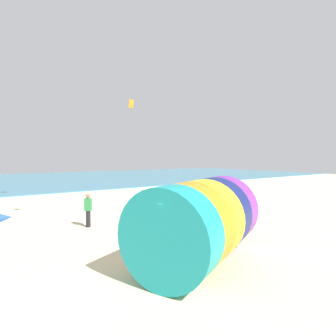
% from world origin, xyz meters
% --- Properties ---
extents(ground_plane, '(120.00, 120.00, 0.00)m').
position_xyz_m(ground_plane, '(0.00, 0.00, 0.00)').
color(ground_plane, beige).
extents(sea, '(120.00, 40.00, 0.10)m').
position_xyz_m(sea, '(0.00, 41.78, 0.05)').
color(sea, teal).
rests_on(sea, ground).
extents(giant_inflatable_tube, '(6.15, 4.91, 2.91)m').
position_xyz_m(giant_inflatable_tube, '(1.28, 0.02, 1.46)').
color(giant_inflatable_tube, teal).
rests_on(giant_inflatable_tube, ground).
extents(kite_handler, '(0.40, 0.30, 1.66)m').
position_xyz_m(kite_handler, '(4.34, 1.31, 0.85)').
color(kite_handler, black).
rests_on(kite_handler, ground).
extents(kite_orange_diamond, '(0.59, 0.25, 1.41)m').
position_xyz_m(kite_orange_diamond, '(7.52, 17.65, 9.28)').
color(kite_orange_diamond, orange).
extents(bystander_near_water, '(0.42, 0.40, 1.80)m').
position_xyz_m(bystander_near_water, '(-0.52, 6.91, 0.93)').
color(bystander_near_water, black).
rests_on(bystander_near_water, ground).
extents(beach_flag, '(0.47, 0.36, 2.33)m').
position_xyz_m(beach_flag, '(-4.65, 1.01, 2.06)').
color(beach_flag, silver).
rests_on(beach_flag, ground).
extents(cooler_box, '(0.37, 0.53, 0.36)m').
position_xyz_m(cooler_box, '(3.29, 0.46, 0.18)').
color(cooler_box, red).
rests_on(cooler_box, ground).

